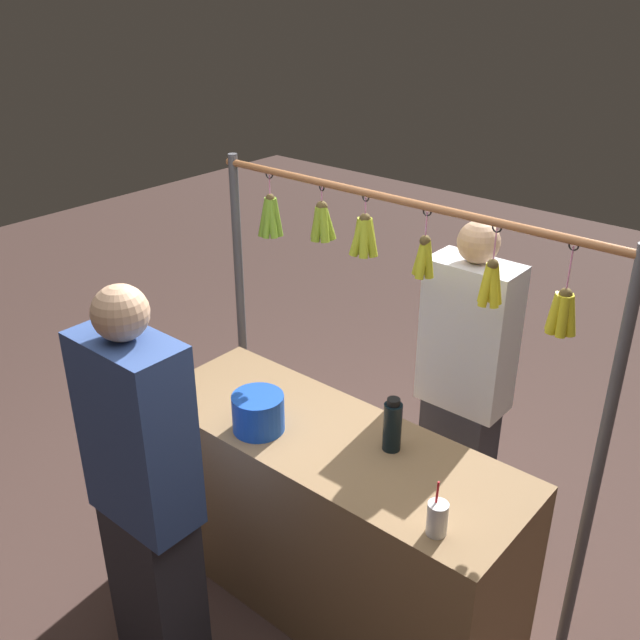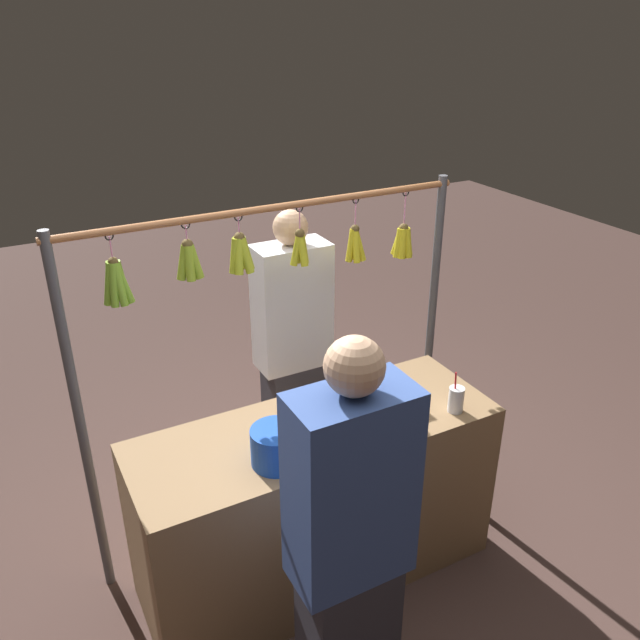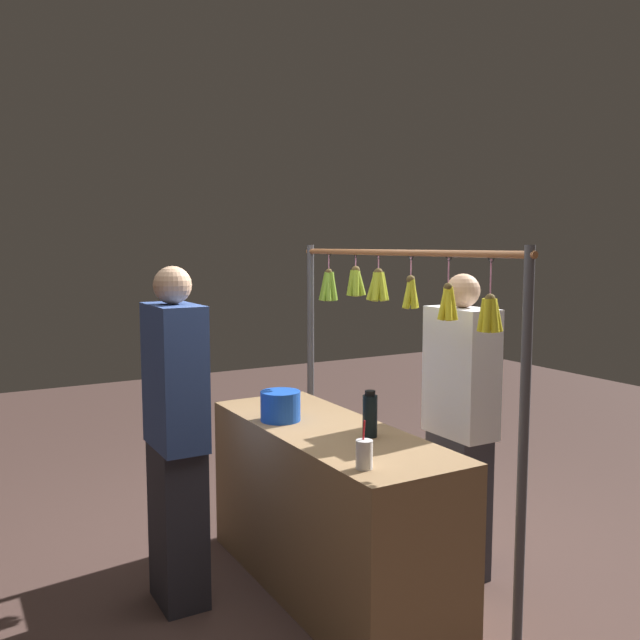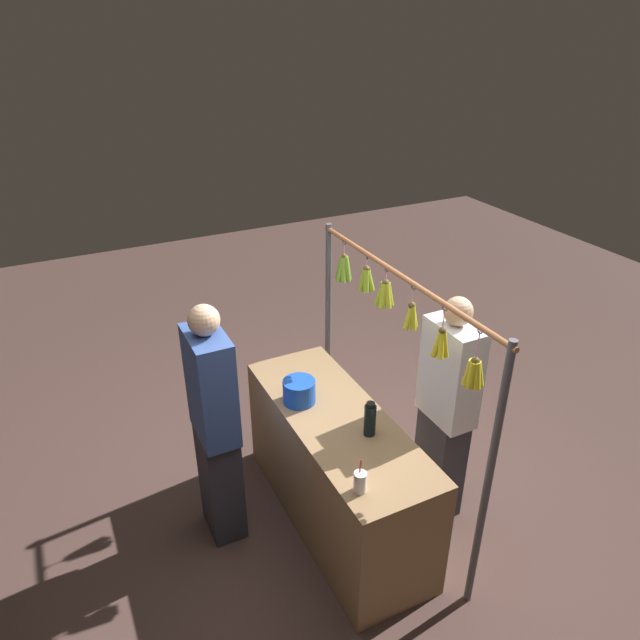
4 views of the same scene
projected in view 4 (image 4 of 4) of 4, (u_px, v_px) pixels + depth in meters
name	position (u px, v px, depth m)	size (l,w,h in m)	color
ground_plane	(336.00, 515.00, 4.04)	(12.00, 12.00, 0.00)	#4A342F
market_counter	(336.00, 469.00, 3.84)	(1.66, 0.59, 0.86)	olive
display_rack	(394.00, 343.00, 3.61)	(1.91, 0.12, 1.78)	#4C4C51
water_bottle	(370.00, 419.00, 3.44)	(0.07, 0.07, 0.23)	black
blue_bucket	(299.00, 391.00, 3.75)	(0.21, 0.21, 0.16)	#1848B2
drink_cup	(360.00, 482.00, 3.05)	(0.07, 0.07, 0.20)	silver
vendor_person	(446.00, 412.00, 3.76)	(0.39, 0.21, 1.63)	#2D2D38
customer_person	(215.00, 429.00, 3.57)	(0.40, 0.22, 1.68)	#2D2D38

